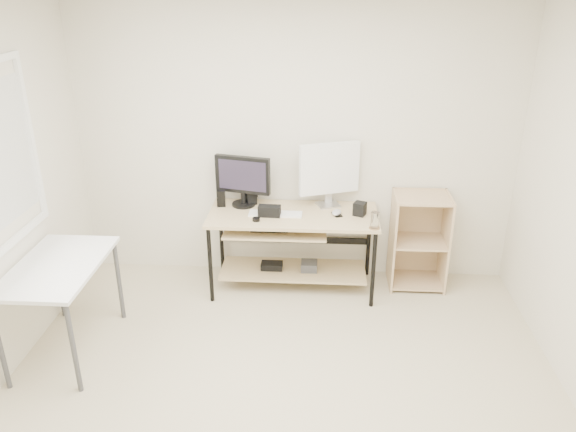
% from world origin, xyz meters
% --- Properties ---
extents(room, '(4.01, 4.01, 2.62)m').
position_xyz_m(room, '(-0.14, 0.04, 1.32)').
color(room, beige).
rests_on(room, ground).
extents(desk, '(1.50, 0.65, 0.75)m').
position_xyz_m(desk, '(-0.03, 1.66, 0.54)').
color(desk, tan).
rests_on(desk, ground).
extents(side_table, '(0.60, 1.00, 0.75)m').
position_xyz_m(side_table, '(-1.68, 0.60, 0.67)').
color(side_table, white).
rests_on(side_table, ground).
extents(shelf_unit, '(0.50, 0.40, 0.90)m').
position_xyz_m(shelf_unit, '(1.15, 1.82, 0.45)').
color(shelf_unit, '#D0AF82').
rests_on(shelf_unit, ground).
extents(black_monitor, '(0.51, 0.21, 0.47)m').
position_xyz_m(black_monitor, '(-0.46, 1.82, 1.02)').
color(black_monitor, black).
rests_on(black_monitor, desk).
extents(white_imac, '(0.54, 0.24, 0.59)m').
position_xyz_m(white_imac, '(0.31, 1.86, 1.09)').
color(white_imac, silver).
rests_on(white_imac, desk).
extents(keyboard, '(0.47, 0.14, 0.02)m').
position_xyz_m(keyboard, '(-0.15, 1.62, 0.76)').
color(keyboard, white).
rests_on(keyboard, desk).
extents(mouse, '(0.11, 0.14, 0.04)m').
position_xyz_m(mouse, '(0.39, 1.65, 0.77)').
color(mouse, '#B5B5BB').
rests_on(mouse, desk).
extents(center_speaker, '(0.20, 0.10, 0.10)m').
position_xyz_m(center_speaker, '(-0.20, 1.59, 0.80)').
color(center_speaker, black).
rests_on(center_speaker, desk).
extents(speaker_left, '(0.13, 0.13, 0.19)m').
position_xyz_m(speaker_left, '(-0.40, 1.86, 0.85)').
color(speaker_left, black).
rests_on(speaker_left, desk).
extents(speaker_right, '(0.13, 0.13, 0.12)m').
position_xyz_m(speaker_right, '(0.59, 1.66, 0.81)').
color(speaker_right, black).
rests_on(speaker_right, desk).
extents(audio_controller, '(0.08, 0.06, 0.15)m').
position_xyz_m(audio_controller, '(-0.66, 1.78, 0.83)').
color(audio_controller, black).
rests_on(audio_controller, desk).
extents(volume_puck, '(0.08, 0.08, 0.03)m').
position_xyz_m(volume_puck, '(-0.31, 1.48, 0.76)').
color(volume_puck, black).
rests_on(volume_puck, desk).
extents(smartphone, '(0.10, 0.13, 0.01)m').
position_xyz_m(smartphone, '(0.39, 1.65, 0.75)').
color(smartphone, black).
rests_on(smartphone, desk).
extents(coaster, '(0.11, 0.11, 0.01)m').
position_xyz_m(coaster, '(0.70, 1.38, 0.75)').
color(coaster, olive).
rests_on(coaster, desk).
extents(drinking_glass, '(0.08, 0.08, 0.14)m').
position_xyz_m(drinking_glass, '(0.70, 1.38, 0.83)').
color(drinking_glass, white).
rests_on(drinking_glass, coaster).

